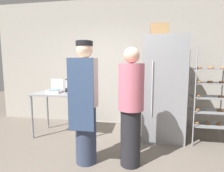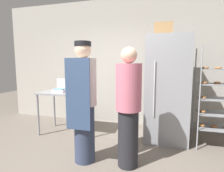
{
  "view_description": "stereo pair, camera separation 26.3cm",
  "coord_description": "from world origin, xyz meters",
  "px_view_note": "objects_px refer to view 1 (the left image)",
  "views": [
    {
      "loc": [
        0.55,
        -1.96,
        1.44
      ],
      "look_at": [
        0.08,
        0.77,
        1.11
      ],
      "focal_mm": 28.0,
      "sensor_mm": 36.0,
      "label": 1
    },
    {
      "loc": [
        0.8,
        -1.91,
        1.44
      ],
      "look_at": [
        0.08,
        0.77,
        1.11
      ],
      "focal_mm": 28.0,
      "sensor_mm": 36.0,
      "label": 2
    }
  ],
  "objects_px": {
    "person_baker": "(85,101)",
    "person_customer": "(131,107)",
    "refrigerator": "(162,89)",
    "cardboard_storage_box": "(159,31)",
    "blender_pitcher": "(68,86)",
    "donut_box": "(55,90)",
    "baking_rack": "(209,97)"
  },
  "relations": [
    {
      "from": "baking_rack",
      "to": "cardboard_storage_box",
      "type": "height_order",
      "value": "cardboard_storage_box"
    },
    {
      "from": "cardboard_storage_box",
      "to": "person_customer",
      "type": "relative_size",
      "value": 0.2
    },
    {
      "from": "person_baker",
      "to": "blender_pitcher",
      "type": "bearing_deg",
      "value": 124.5
    },
    {
      "from": "cardboard_storage_box",
      "to": "blender_pitcher",
      "type": "bearing_deg",
      "value": -177.34
    },
    {
      "from": "blender_pitcher",
      "to": "person_customer",
      "type": "bearing_deg",
      "value": -36.03
    },
    {
      "from": "cardboard_storage_box",
      "to": "person_baker",
      "type": "relative_size",
      "value": 0.19
    },
    {
      "from": "refrigerator",
      "to": "cardboard_storage_box",
      "type": "relative_size",
      "value": 5.98
    },
    {
      "from": "cardboard_storage_box",
      "to": "person_customer",
      "type": "xyz_separation_m",
      "value": [
        -0.44,
        -1.08,
        -1.23
      ]
    },
    {
      "from": "person_customer",
      "to": "cardboard_storage_box",
      "type": "bearing_deg",
      "value": 67.6
    },
    {
      "from": "person_baker",
      "to": "person_customer",
      "type": "bearing_deg",
      "value": 4.1
    },
    {
      "from": "donut_box",
      "to": "blender_pitcher",
      "type": "relative_size",
      "value": 1.0
    },
    {
      "from": "refrigerator",
      "to": "baking_rack",
      "type": "xyz_separation_m",
      "value": [
        0.83,
        -0.07,
        -0.12
      ]
    },
    {
      "from": "baking_rack",
      "to": "donut_box",
      "type": "bearing_deg",
      "value": -176.75
    },
    {
      "from": "baking_rack",
      "to": "blender_pitcher",
      "type": "distance_m",
      "value": 2.74
    },
    {
      "from": "donut_box",
      "to": "blender_pitcher",
      "type": "bearing_deg",
      "value": 35.57
    },
    {
      "from": "cardboard_storage_box",
      "to": "person_customer",
      "type": "height_order",
      "value": "cardboard_storage_box"
    },
    {
      "from": "person_baker",
      "to": "person_customer",
      "type": "distance_m",
      "value": 0.66
    },
    {
      "from": "refrigerator",
      "to": "baking_rack",
      "type": "bearing_deg",
      "value": -4.7
    },
    {
      "from": "refrigerator",
      "to": "donut_box",
      "type": "bearing_deg",
      "value": -173.66
    },
    {
      "from": "refrigerator",
      "to": "cardboard_storage_box",
      "type": "xyz_separation_m",
      "value": [
        -0.09,
        0.0,
        1.1
      ]
    },
    {
      "from": "refrigerator",
      "to": "baking_rack",
      "type": "distance_m",
      "value": 0.84
    },
    {
      "from": "blender_pitcher",
      "to": "person_baker",
      "type": "relative_size",
      "value": 0.15
    },
    {
      "from": "refrigerator",
      "to": "blender_pitcher",
      "type": "xyz_separation_m",
      "value": [
        -1.91,
        -0.08,
        0.02
      ]
    },
    {
      "from": "cardboard_storage_box",
      "to": "baking_rack",
      "type": "bearing_deg",
      "value": -4.5
    },
    {
      "from": "cardboard_storage_box",
      "to": "person_baker",
      "type": "xyz_separation_m",
      "value": [
        -1.1,
        -1.12,
        -1.16
      ]
    },
    {
      "from": "blender_pitcher",
      "to": "person_customer",
      "type": "height_order",
      "value": "person_customer"
    },
    {
      "from": "refrigerator",
      "to": "baking_rack",
      "type": "relative_size",
      "value": 1.12
    },
    {
      "from": "blender_pitcher",
      "to": "person_baker",
      "type": "distance_m",
      "value": 1.27
    },
    {
      "from": "donut_box",
      "to": "blender_pitcher",
      "type": "height_order",
      "value": "same"
    },
    {
      "from": "blender_pitcher",
      "to": "refrigerator",
      "type": "bearing_deg",
      "value": 2.39
    },
    {
      "from": "baking_rack",
      "to": "person_customer",
      "type": "xyz_separation_m",
      "value": [
        -1.37,
        -1.01,
        -0.01
      ]
    },
    {
      "from": "blender_pitcher",
      "to": "cardboard_storage_box",
      "type": "xyz_separation_m",
      "value": [
        1.81,
        0.08,
        1.08
      ]
    }
  ]
}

